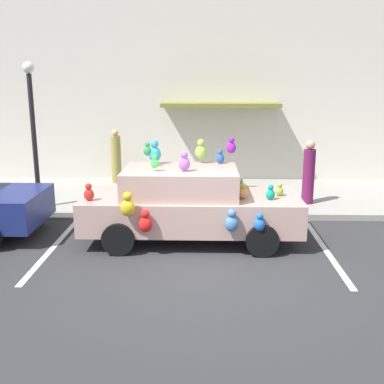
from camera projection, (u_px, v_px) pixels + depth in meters
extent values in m
plane|color=#2D2D30|center=(202.00, 270.00, 8.34)|extent=(60.00, 60.00, 0.00)
cube|color=gray|center=(203.00, 196.00, 13.17)|extent=(24.00, 4.00, 0.15)
cube|color=beige|center=(204.00, 83.00, 14.50)|extent=(24.00, 0.30, 6.40)
cube|color=olive|center=(220.00, 105.00, 14.11)|extent=(3.60, 1.10, 0.12)
cube|color=silver|center=(326.00, 251.00, 9.25)|extent=(0.12, 3.60, 0.01)
cube|color=silver|center=(53.00, 248.00, 9.39)|extent=(0.12, 3.60, 0.01)
cube|color=tan|center=(191.00, 211.00, 9.72)|extent=(4.49, 1.77, 0.68)
cube|color=tan|center=(180.00, 182.00, 9.58)|extent=(2.34, 1.56, 0.56)
cylinder|color=black|center=(253.00, 214.00, 10.62)|extent=(0.64, 0.22, 0.64)
cylinder|color=black|center=(262.00, 240.00, 8.91)|extent=(0.64, 0.22, 0.64)
cylinder|color=black|center=(132.00, 213.00, 10.70)|extent=(0.64, 0.22, 0.64)
cylinder|color=black|center=(118.00, 239.00, 8.98)|extent=(0.64, 0.22, 0.64)
ellipsoid|color=#324C93|center=(127.00, 194.00, 9.25)|extent=(0.19, 0.16, 0.23)
sphere|color=#324C93|center=(126.00, 187.00, 9.21)|extent=(0.12, 0.12, 0.12)
ellipsoid|color=purple|center=(231.00, 148.00, 9.88)|extent=(0.20, 0.16, 0.24)
sphere|color=purple|center=(231.00, 140.00, 9.84)|extent=(0.13, 0.13, 0.13)
ellipsoid|color=#29529B|center=(220.00, 159.00, 10.05)|extent=(0.18, 0.15, 0.21)
sphere|color=#29529B|center=(220.00, 152.00, 10.02)|extent=(0.11, 0.11, 0.11)
ellipsoid|color=#9455C2|center=(184.00, 164.00, 9.20)|extent=(0.23, 0.19, 0.27)
sphere|color=#9455C2|center=(184.00, 155.00, 9.15)|extent=(0.14, 0.14, 0.14)
ellipsoid|color=blue|center=(260.00, 225.00, 8.75)|extent=(0.20, 0.17, 0.24)
sphere|color=blue|center=(260.00, 216.00, 8.71)|extent=(0.13, 0.13, 0.13)
ellipsoid|color=#2F9FBA|center=(155.00, 154.00, 9.98)|extent=(0.27, 0.22, 0.32)
sphere|color=#2F9FBA|center=(154.00, 144.00, 9.92)|extent=(0.17, 0.17, 0.17)
ellipsoid|color=#2E9E66|center=(239.00, 190.00, 9.50)|extent=(0.23, 0.18, 0.27)
sphere|color=#2E9E66|center=(240.00, 181.00, 9.46)|extent=(0.14, 0.14, 0.14)
ellipsoid|color=#AF2923|center=(89.00, 195.00, 9.19)|extent=(0.20, 0.17, 0.24)
sphere|color=#AF2923|center=(88.00, 187.00, 9.15)|extent=(0.13, 0.13, 0.13)
ellipsoid|color=#85DF4C|center=(237.00, 190.00, 9.44)|extent=(0.26, 0.21, 0.30)
sphere|color=#85DF4C|center=(237.00, 180.00, 9.39)|extent=(0.16, 0.16, 0.16)
ellipsoid|color=#42E954|center=(155.00, 164.00, 9.22)|extent=(0.16, 0.13, 0.19)
sphere|color=#42E954|center=(154.00, 157.00, 9.18)|extent=(0.10, 0.10, 0.10)
ellipsoid|color=#8FC548|center=(201.00, 152.00, 10.06)|extent=(0.25, 0.21, 0.30)
sphere|color=#8FC548|center=(201.00, 143.00, 10.01)|extent=(0.16, 0.16, 0.16)
ellipsoid|color=red|center=(145.00, 225.00, 8.78)|extent=(0.26, 0.21, 0.31)
sphere|color=red|center=(145.00, 214.00, 8.73)|extent=(0.17, 0.17, 0.17)
ellipsoid|color=teal|center=(232.00, 224.00, 8.73)|extent=(0.26, 0.21, 0.30)
sphere|color=teal|center=(232.00, 213.00, 8.68)|extent=(0.16, 0.16, 0.16)
ellipsoid|color=#DD9A52|center=(244.00, 193.00, 9.30)|extent=(0.20, 0.16, 0.23)
sphere|color=#DD9A52|center=(244.00, 186.00, 9.26)|extent=(0.13, 0.13, 0.13)
ellipsoid|color=#472E8E|center=(150.00, 184.00, 9.93)|extent=(0.25, 0.21, 0.30)
sphere|color=#472E8E|center=(150.00, 175.00, 9.88)|extent=(0.16, 0.16, 0.16)
ellipsoid|color=#138D7F|center=(270.00, 194.00, 9.26)|extent=(0.18, 0.15, 0.21)
sphere|color=#138D7F|center=(271.00, 187.00, 9.22)|extent=(0.12, 0.12, 0.12)
ellipsoid|color=#2F9152|center=(147.00, 151.00, 9.63)|extent=(0.17, 0.14, 0.20)
sphere|color=#2F9152|center=(147.00, 145.00, 9.60)|extent=(0.11, 0.11, 0.11)
ellipsoid|color=#87A93A|center=(279.00, 191.00, 9.55)|extent=(0.16, 0.13, 0.19)
sphere|color=#87A93A|center=(280.00, 185.00, 9.52)|extent=(0.10, 0.10, 0.10)
ellipsoid|color=gold|center=(128.00, 208.00, 8.70)|extent=(0.28, 0.23, 0.33)
sphere|color=gold|center=(127.00, 196.00, 8.65)|extent=(0.18, 0.18, 0.18)
cylinder|color=black|center=(21.00, 210.00, 10.92)|extent=(0.64, 0.22, 0.64)
ellipsoid|color=brown|center=(152.00, 199.00, 11.74)|extent=(0.33, 0.28, 0.42)
sphere|color=brown|center=(152.00, 188.00, 11.67)|extent=(0.24, 0.24, 0.24)
sphere|color=brown|center=(149.00, 185.00, 11.65)|extent=(0.10, 0.10, 0.10)
sphere|color=brown|center=(155.00, 185.00, 11.65)|extent=(0.10, 0.10, 0.10)
cylinder|color=black|center=(34.00, 143.00, 11.41)|extent=(0.12, 0.12, 3.30)
sphere|color=#EAEACC|center=(28.00, 68.00, 10.97)|extent=(0.28, 0.28, 0.28)
cylinder|color=olive|center=(116.00, 159.00, 14.40)|extent=(0.31, 0.31, 1.45)
sphere|color=tan|center=(115.00, 133.00, 14.20)|extent=(0.20, 0.20, 0.20)
cylinder|color=#641847|center=(308.00, 177.00, 12.00)|extent=(0.30, 0.30, 1.42)
sphere|color=tan|center=(310.00, 145.00, 11.80)|extent=(0.24, 0.24, 0.24)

